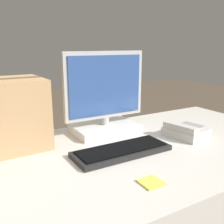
{
  "coord_description": "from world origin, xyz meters",
  "views": [
    {
      "loc": [
        -0.65,
        -0.92,
        1.17
      ],
      "look_at": [
        -0.04,
        0.13,
        0.86
      ],
      "focal_mm": 42.0,
      "sensor_mm": 36.0,
      "label": 1
    }
  ],
  "objects_px": {
    "desk_phone": "(186,131)",
    "sticky_note_pad": "(151,182)",
    "monitor": "(104,103)",
    "keyboard": "(122,151)"
  },
  "relations": [
    {
      "from": "desk_phone",
      "to": "sticky_note_pad",
      "type": "height_order",
      "value": "desk_phone"
    },
    {
      "from": "monitor",
      "to": "keyboard",
      "type": "distance_m",
      "value": 0.34
    },
    {
      "from": "desk_phone",
      "to": "monitor",
      "type": "bearing_deg",
      "value": 127.56
    },
    {
      "from": "monitor",
      "to": "desk_phone",
      "type": "bearing_deg",
      "value": -39.72
    },
    {
      "from": "desk_phone",
      "to": "sticky_note_pad",
      "type": "relative_size",
      "value": 2.9
    },
    {
      "from": "keyboard",
      "to": "sticky_note_pad",
      "type": "bearing_deg",
      "value": -100.68
    },
    {
      "from": "keyboard",
      "to": "sticky_note_pad",
      "type": "xyz_separation_m",
      "value": [
        -0.05,
        -0.27,
        -0.01
      ]
    },
    {
      "from": "monitor",
      "to": "keyboard",
      "type": "xyz_separation_m",
      "value": [
        -0.07,
        -0.29,
        -0.15
      ]
    },
    {
      "from": "monitor",
      "to": "sticky_note_pad",
      "type": "height_order",
      "value": "monitor"
    },
    {
      "from": "desk_phone",
      "to": "sticky_note_pad",
      "type": "bearing_deg",
      "value": -160.42
    }
  ]
}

